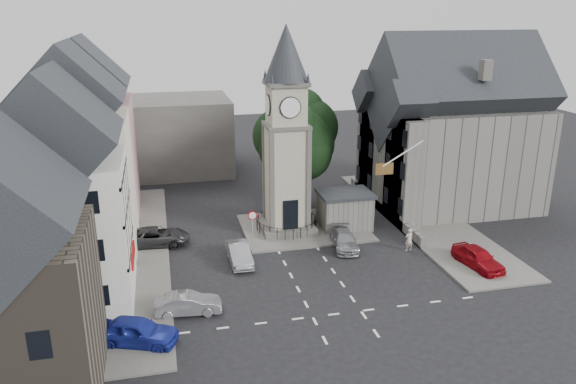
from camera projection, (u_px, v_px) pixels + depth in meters
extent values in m
plane|color=black|center=(312.00, 273.00, 38.43)|extent=(120.00, 120.00, 0.00)
cube|color=#595651|center=(127.00, 254.00, 41.27)|extent=(6.00, 30.00, 0.14)
cube|color=#595651|center=(422.00, 217.00, 48.38)|extent=(6.00, 26.00, 0.14)
cube|color=#595651|center=(304.00, 228.00, 46.13)|extent=(10.00, 8.00, 0.16)
cube|color=silver|center=(337.00, 314.00, 33.35)|extent=(20.00, 8.00, 0.01)
cube|color=#4C4944|center=(286.00, 226.00, 45.72)|extent=(4.20, 4.20, 0.70)
torus|color=black|center=(286.00, 218.00, 45.49)|extent=(4.86, 4.86, 0.06)
cube|color=#A09981|center=(286.00, 175.00, 44.35)|extent=(3.00, 3.00, 8.00)
cube|color=black|center=(290.00, 215.00, 43.89)|extent=(1.20, 0.25, 2.40)
cube|color=#4C4944|center=(286.00, 125.00, 43.09)|extent=(3.30, 3.30, 0.25)
cube|color=#A09981|center=(286.00, 105.00, 42.59)|extent=(2.70, 2.70, 3.20)
cylinder|color=white|center=(290.00, 108.00, 41.29)|extent=(1.50, 0.12, 1.50)
cube|color=#4C4944|center=(286.00, 83.00, 42.08)|extent=(3.10, 3.10, 0.30)
cone|color=black|center=(286.00, 52.00, 41.37)|extent=(3.40, 3.40, 4.20)
cube|color=#5F5D57|center=(345.00, 212.00, 45.96)|extent=(4.00, 3.00, 2.80)
cube|color=black|center=(345.00, 194.00, 45.47)|extent=(4.30, 3.30, 0.25)
cylinder|color=black|center=(296.00, 185.00, 50.19)|extent=(0.70, 0.70, 4.40)
cylinder|color=black|center=(252.00, 231.00, 42.44)|extent=(0.10, 0.10, 2.50)
cone|color=#A50C0C|center=(252.00, 216.00, 41.95)|extent=(0.70, 0.06, 0.70)
cone|color=white|center=(252.00, 216.00, 41.93)|extent=(0.54, 0.04, 0.54)
cube|color=#B47C83|center=(90.00, 158.00, 48.32)|extent=(7.50, 7.00, 10.00)
cube|color=beige|center=(79.00, 185.00, 40.93)|extent=(7.50, 7.00, 10.00)
cube|color=silver|center=(65.00, 232.00, 33.69)|extent=(7.50, 7.00, 9.00)
cube|color=#423A31|center=(2.00, 320.00, 25.20)|extent=(8.00, 7.00, 8.00)
cube|color=#4C4944|center=(137.00, 137.00, 60.48)|extent=(20.00, 10.00, 8.00)
cube|color=#5F5D57|center=(451.00, 156.00, 50.62)|extent=(14.00, 10.00, 9.00)
cube|color=#5F5D57|center=(404.00, 171.00, 46.05)|extent=(1.60, 4.40, 9.00)
cube|color=#5F5D57|center=(373.00, 151.00, 52.53)|extent=(1.60, 4.40, 9.00)
cube|color=#5F5D57|center=(383.00, 208.00, 49.51)|extent=(0.40, 16.00, 0.90)
cylinder|color=white|center=(403.00, 153.00, 41.65)|extent=(3.17, 0.10, 1.89)
plane|color=#B21414|center=(385.00, 169.00, 41.69)|extent=(1.40, 0.00, 1.40)
imported|color=#1C2A9D|center=(136.00, 331.00, 30.18)|extent=(4.86, 3.30, 1.54)
imported|color=gray|center=(188.00, 304.00, 33.21)|extent=(4.01, 1.63, 1.29)
imported|color=#2C2C2E|center=(156.00, 237.00, 42.70)|extent=(5.26, 2.67, 1.42)
imported|color=#919299|center=(239.00, 254.00, 39.83)|extent=(1.55, 4.18, 1.37)
imported|color=gray|center=(344.00, 240.00, 42.34)|extent=(2.30, 4.40, 1.22)
imported|color=maroon|center=(478.00, 258.00, 39.08)|extent=(2.36, 4.53, 1.47)
imported|color=beige|center=(409.00, 240.00, 41.72)|extent=(0.69, 0.50, 1.76)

